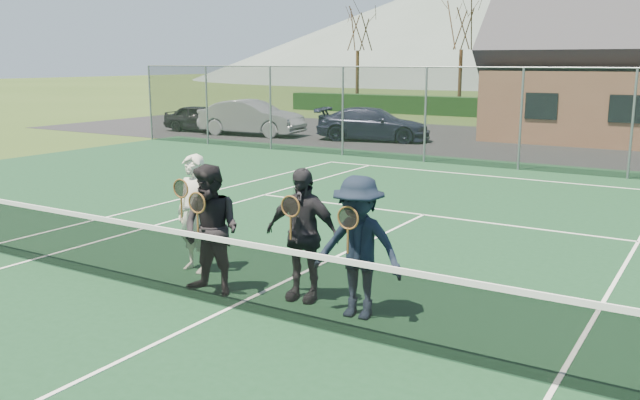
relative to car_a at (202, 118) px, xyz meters
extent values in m
plane|color=#314819|center=(15.45, 2.90, -0.61)|extent=(220.00, 220.00, 0.00)
cube|color=#14381E|center=(15.45, -17.10, -0.60)|extent=(30.00, 30.00, 0.02)
cube|color=black|center=(11.45, 2.90, -0.61)|extent=(40.00, 12.00, 0.01)
cube|color=black|center=(15.45, 14.90, -0.06)|extent=(40.00, 1.20, 1.10)
cone|color=#54655D|center=(-9.55, 77.90, 8.39)|extent=(110.00, 110.00, 18.00)
imported|color=black|center=(0.00, 0.00, 0.00)|extent=(3.70, 1.70, 1.23)
imported|color=gray|center=(2.85, -0.02, 0.15)|extent=(4.78, 2.14, 1.52)
imported|color=#181B31|center=(8.30, 0.95, 0.05)|extent=(4.90, 2.89, 1.33)
cube|color=white|center=(15.45, -5.21, -0.59)|extent=(10.97, 0.06, 0.01)
cube|color=white|center=(11.34, -17.10, -0.59)|extent=(0.06, 23.77, 0.01)
cube|color=white|center=(19.57, -17.10, -0.59)|extent=(0.06, 23.77, 0.01)
cube|color=white|center=(15.45, -10.70, -0.59)|extent=(8.23, 0.06, 0.01)
cube|color=white|center=(15.45, -17.10, -0.59)|extent=(0.06, 12.80, 0.01)
cube|color=black|center=(15.45, -17.10, -0.13)|extent=(11.60, 0.02, 0.88)
cube|color=white|center=(15.45, -17.10, 0.32)|extent=(11.60, 0.03, 0.07)
cylinder|color=slate|center=(0.45, -3.60, 0.89)|extent=(0.07, 0.07, 3.00)
cylinder|color=slate|center=(3.45, -3.60, 0.89)|extent=(0.07, 0.07, 3.00)
cylinder|color=slate|center=(6.45, -3.60, 0.89)|extent=(0.07, 0.07, 3.00)
cylinder|color=slate|center=(9.45, -3.60, 0.89)|extent=(0.07, 0.07, 3.00)
cylinder|color=slate|center=(12.45, -3.60, 0.89)|extent=(0.07, 0.07, 3.00)
cylinder|color=slate|center=(15.45, -3.60, 0.89)|extent=(0.07, 0.07, 3.00)
cylinder|color=slate|center=(18.45, -3.60, 0.89)|extent=(0.07, 0.07, 3.00)
cube|color=black|center=(15.45, -3.60, 0.89)|extent=(30.00, 0.03, 3.00)
cylinder|color=slate|center=(15.45, -3.60, 2.39)|extent=(30.00, 0.04, 0.04)
cube|color=black|center=(14.45, 2.88, 0.89)|extent=(1.20, 0.06, 1.00)
cube|color=black|center=(17.45, 2.88, 0.89)|extent=(1.20, 0.06, 1.00)
cylinder|color=#362613|center=(-0.55, 15.90, 1.31)|extent=(0.22, 0.22, 3.85)
cylinder|color=#372214|center=(6.45, 15.90, 1.31)|extent=(0.22, 0.22, 3.85)
imported|color=silver|center=(13.98, -16.10, 0.31)|extent=(0.71, 0.51, 1.80)
torus|color=brown|center=(13.98, -16.37, 0.74)|extent=(0.29, 0.02, 0.29)
cylinder|color=black|center=(13.98, -16.37, 0.74)|extent=(0.25, 0.00, 0.25)
cylinder|color=brown|center=(13.98, -16.37, 0.46)|extent=(0.03, 0.03, 0.32)
imported|color=black|center=(14.87, -16.75, 0.31)|extent=(0.90, 0.71, 1.80)
torus|color=brown|center=(14.87, -17.02, 0.74)|extent=(0.29, 0.02, 0.29)
cylinder|color=black|center=(14.87, -17.02, 0.74)|extent=(0.25, 0.00, 0.25)
cylinder|color=brown|center=(14.87, -17.02, 0.46)|extent=(0.03, 0.03, 0.32)
imported|color=black|center=(16.05, -16.29, 0.31)|extent=(1.10, 0.56, 1.80)
torus|color=brown|center=(16.05, -16.56, 0.74)|extent=(0.29, 0.02, 0.29)
cylinder|color=black|center=(16.05, -16.56, 0.74)|extent=(0.25, 0.00, 0.25)
cylinder|color=brown|center=(16.05, -16.56, 0.46)|extent=(0.03, 0.03, 0.32)
imported|color=black|center=(17.00, -16.47, 0.31)|extent=(1.22, 0.77, 1.80)
torus|color=brown|center=(17.00, -16.74, 0.74)|extent=(0.29, 0.02, 0.29)
cylinder|color=black|center=(17.00, -16.74, 0.74)|extent=(0.25, 0.00, 0.25)
cylinder|color=brown|center=(17.00, -16.74, 0.46)|extent=(0.03, 0.03, 0.32)
camera|label=1|loc=(20.82, -23.61, 2.57)|focal=38.00mm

